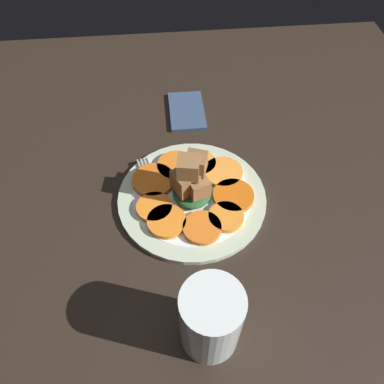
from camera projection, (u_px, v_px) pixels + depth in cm
name	position (u px, v px, depth cm)	size (l,w,h in cm)	color
table_slab	(192.00, 202.00, 70.46)	(120.00, 120.00, 2.00)	black
plate	(192.00, 197.00, 69.27)	(27.34, 27.34, 1.05)	beige
carrot_slice_0	(223.00, 172.00, 71.68)	(7.49, 7.49, 0.94)	orange
carrot_slice_1	(199.00, 163.00, 73.15)	(6.51, 6.51, 0.94)	#F99438
carrot_slice_2	(176.00, 166.00, 72.70)	(7.50, 7.50, 0.94)	orange
carrot_slice_3	(154.00, 180.00, 70.44)	(8.02, 8.02, 0.94)	orange
carrot_slice_4	(154.00, 207.00, 66.56)	(6.42, 6.42, 0.94)	orange
carrot_slice_5	(167.00, 221.00, 64.71)	(6.83, 6.83, 0.94)	orange
carrot_slice_6	(202.00, 228.00, 63.91)	(6.68, 6.68, 0.94)	orange
carrot_slice_7	(226.00, 217.00, 65.28)	(6.22, 6.22, 0.94)	orange
carrot_slice_8	(233.00, 196.00, 68.16)	(7.50, 7.50, 0.94)	#D45E12
center_pile	(191.00, 182.00, 65.71)	(7.81, 7.38, 9.59)	#235128
fork	(155.00, 191.00, 69.13)	(18.29, 6.11, 0.40)	#B2B2B7
water_glass	(213.00, 319.00, 49.41)	(8.38, 8.38, 12.66)	silver
napkin	(187.00, 111.00, 84.64)	(12.90, 7.74, 0.80)	#334766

